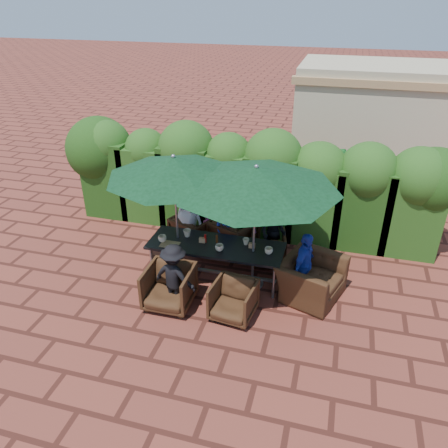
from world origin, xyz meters
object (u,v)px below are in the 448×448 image
(umbrella_left, at_px, (174,167))
(chair_far_mid, at_px, (234,233))
(chair_far_left, at_px, (194,230))
(chair_far_right, at_px, (268,246))
(dining_table, at_px, (216,248))
(umbrella_right, at_px, (256,178))
(chair_near_left, at_px, (169,285))
(chair_end_right, at_px, (312,273))
(chair_near_right, at_px, (233,299))

(umbrella_left, bearing_deg, chair_far_mid, 48.35)
(chair_far_left, xyz_separation_m, chair_far_right, (1.69, -0.18, -0.05))
(dining_table, distance_m, umbrella_right, 1.71)
(umbrella_left, height_order, chair_far_left, umbrella_left)
(dining_table, relative_size, umbrella_left, 1.03)
(chair_far_left, relative_size, chair_near_left, 0.97)
(chair_far_left, height_order, chair_near_left, chair_near_left)
(chair_far_right, relative_size, chair_end_right, 0.63)
(dining_table, xyz_separation_m, chair_far_right, (0.88, 0.84, -0.31))
(dining_table, bearing_deg, umbrella_left, 174.89)
(umbrella_right, bearing_deg, umbrella_left, 176.18)
(dining_table, xyz_separation_m, umbrella_right, (0.74, -0.03, 1.54))
(chair_near_left, bearing_deg, chair_far_mid, 72.38)
(chair_near_right, bearing_deg, chair_near_left, -173.02)
(chair_far_left, height_order, chair_end_right, chair_end_right)
(umbrella_left, relative_size, chair_near_left, 3.00)
(dining_table, distance_m, chair_near_left, 1.21)
(chair_near_left, relative_size, chair_end_right, 0.73)
(chair_far_mid, bearing_deg, umbrella_left, 71.94)
(chair_near_right, relative_size, chair_end_right, 0.64)
(chair_far_left, height_order, chair_far_right, chair_far_left)
(dining_table, relative_size, umbrella_right, 0.88)
(chair_near_left, height_order, chair_end_right, chair_end_right)
(dining_table, xyz_separation_m, chair_near_right, (0.62, -1.04, -0.31))
(chair_far_right, distance_m, chair_near_left, 2.37)
(chair_end_right, bearing_deg, umbrella_right, 106.15)
(umbrella_left, distance_m, chair_near_left, 2.12)
(umbrella_right, distance_m, chair_far_mid, 2.20)
(chair_near_left, relative_size, chair_near_right, 1.14)
(chair_far_right, height_order, chair_near_right, chair_near_right)
(umbrella_left, height_order, umbrella_right, same)
(umbrella_left, height_order, chair_far_mid, umbrella_left)
(chair_far_left, xyz_separation_m, chair_far_mid, (0.90, 0.04, 0.02))
(umbrella_right, distance_m, chair_end_right, 2.04)
(chair_far_right, bearing_deg, chair_far_left, -17.97)
(chair_near_left, bearing_deg, umbrella_left, 101.53)
(dining_table, distance_m, chair_near_right, 1.25)
(dining_table, xyz_separation_m, chair_far_left, (-0.81, 1.02, -0.27))
(umbrella_right, bearing_deg, chair_far_right, 80.93)
(umbrella_right, relative_size, chair_near_left, 3.53)
(umbrella_right, distance_m, chair_near_right, 2.11)
(chair_far_right, bearing_deg, chair_end_right, 124.53)
(chair_far_left, height_order, chair_near_right, chair_far_left)
(chair_far_right, bearing_deg, umbrella_left, 12.90)
(umbrella_right, bearing_deg, chair_near_right, -96.91)
(umbrella_right, xyz_separation_m, chair_far_mid, (-0.65, 1.10, -1.79))
(chair_far_left, bearing_deg, chair_far_mid, -154.55)
(chair_far_left, relative_size, chair_end_right, 0.71)
(chair_far_mid, distance_m, chair_far_right, 0.83)
(chair_far_right, bearing_deg, umbrella_right, 69.19)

